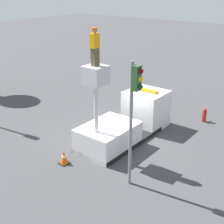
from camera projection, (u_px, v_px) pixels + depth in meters
ground_plane at (120, 141)px, 17.88m from camera, size 120.00×120.00×0.00m
bucket_truck at (127, 122)px, 18.03m from camera, size 6.50×2.38×4.79m
worker at (95, 47)px, 14.25m from camera, size 0.40×0.26×1.75m
traffic_light_pole at (134, 102)px, 12.52m from camera, size 0.34×0.57×5.60m
fire_hydrant at (204, 115)px, 20.26m from camera, size 0.51×0.27×0.92m
traffic_cone_rear at (64, 157)px, 15.51m from camera, size 0.49×0.49×0.72m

